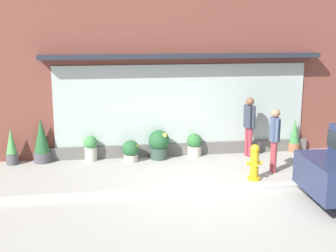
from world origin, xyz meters
name	(u,v)px	position (x,y,z in m)	size (l,w,h in m)	color
ground_plane	(204,190)	(0.00, 0.00, 0.00)	(60.00, 60.00, 0.00)	#9E9B93
curb_strip	(206,190)	(0.00, -0.20, 0.06)	(14.00, 0.24, 0.12)	#B2B2AD
storefront	(181,73)	(0.00, 3.18, 2.41)	(14.00, 0.81, 4.94)	brown
fire_hydrant	(254,163)	(1.39, 0.52, 0.44)	(0.39, 0.36, 0.90)	gold
pedestrian_with_handbag	(274,136)	(2.09, 1.06, 0.97)	(0.22, 0.63, 1.68)	#8E333D
pedestrian_passerby	(249,122)	(1.90, 2.53, 1.03)	(0.29, 0.45, 1.74)	#8E333D
potted_plant_window_right	(42,141)	(-3.98, 2.82, 0.60)	(0.49, 0.49, 1.25)	#4C4C51
potted_plant_doorstep	(91,148)	(-2.64, 2.79, 0.38)	(0.38, 0.38, 0.71)	#B7B2A3
potted_plant_by_entrance	(195,145)	(0.36, 2.82, 0.33)	(0.43, 0.43, 0.66)	#B7B2A3
potted_plant_low_front	(131,151)	(-1.53, 2.51, 0.32)	(0.48, 0.48, 0.61)	#B7B2A3
potted_plant_near_hydrant	(294,136)	(3.45, 2.84, 0.48)	(0.33, 0.33, 1.00)	#9E6042
potted_plant_trailing_edge	(11,147)	(-4.78, 2.73, 0.49)	(0.32, 0.32, 1.02)	#4C4C51
potted_plant_corner_tall	(159,144)	(-0.71, 2.67, 0.44)	(0.59, 0.59, 0.84)	#33473D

